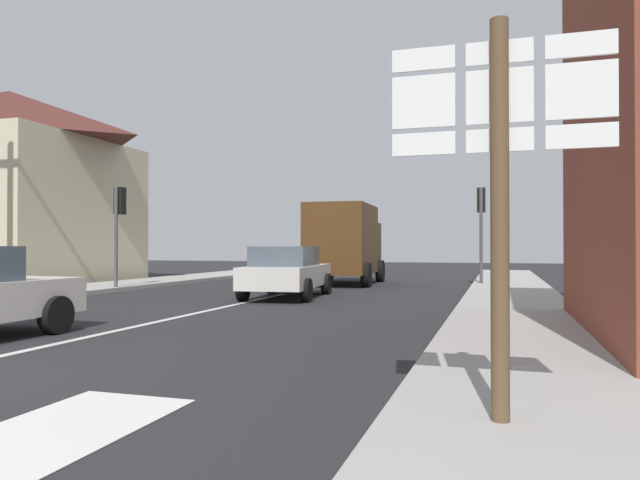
{
  "coord_description": "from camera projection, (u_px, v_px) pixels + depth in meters",
  "views": [
    {
      "loc": [
        6.33,
        -4.86,
        1.46
      ],
      "look_at": [
        0.62,
        13.81,
        1.69
      ],
      "focal_mm": 32.85,
      "sensor_mm": 36.0,
      "label": 1
    }
  ],
  "objects": [
    {
      "name": "sidewalk_right",
      "position": [
        518.0,
        313.0,
        12.17
      ],
      "size": [
        2.56,
        44.0,
        0.14
      ],
      "primitive_type": "cube",
      "color": "#9E9B96",
      "rests_on": "ground"
    },
    {
      "name": "ground_plane",
      "position": [
        258.0,
        300.0,
        16.04
      ],
      "size": [
        80.0,
        80.0,
        0.0
      ],
      "primitive_type": "plane",
      "color": "#232326"
    },
    {
      "name": "traffic_light_far_right",
      "position": [
        481.0,
        213.0,
        21.35
      ],
      "size": [
        0.3,
        0.49,
        3.62
      ],
      "color": "#47474C",
      "rests_on": "ground"
    },
    {
      "name": "traffic_light_near_left",
      "position": [
        119.0,
        214.0,
        19.39
      ],
      "size": [
        0.3,
        0.49,
        3.44
      ],
      "color": "#47474C",
      "rests_on": "ground"
    },
    {
      "name": "sedan_far",
      "position": [
        287.0,
        271.0,
        16.78
      ],
      "size": [
        2.27,
        4.34,
        1.47
      ],
      "color": "beige",
      "rests_on": "ground"
    },
    {
      "name": "lane_turn_arrow",
      "position": [
        60.0,
        429.0,
        4.65
      ],
      "size": [
        1.2,
        2.2,
        0.01
      ],
      "primitive_type": "cube",
      "color": "silver",
      "rests_on": "ground"
    },
    {
      "name": "route_sign_post",
      "position": [
        500.0,
        176.0,
        4.47
      ],
      "size": [
        1.66,
        0.14,
        3.2
      ],
      "color": "brown",
      "rests_on": "ground"
    },
    {
      "name": "lane_centre_stripe",
      "position": [
        182.0,
        316.0,
        12.22
      ],
      "size": [
        0.16,
        12.0,
        0.01
      ],
      "primitive_type": "cube",
      "color": "silver",
      "rests_on": "ground"
    },
    {
      "name": "clapboard_house_left",
      "position": [
        9.0,
        186.0,
        23.76
      ],
      "size": [
        8.62,
        8.79,
        7.81
      ],
      "color": "beige",
      "rests_on": "ground"
    },
    {
      "name": "sidewalk_left",
      "position": [
        4.0,
        297.0,
        16.09
      ],
      "size": [
        2.56,
        44.0,
        0.14
      ],
      "primitive_type": "cube",
      "color": "#9E9B96",
      "rests_on": "ground"
    },
    {
      "name": "delivery_truck",
      "position": [
        345.0,
        242.0,
        22.72
      ],
      "size": [
        2.68,
        5.1,
        3.05
      ],
      "color": "#4C2D14",
      "rests_on": "ground"
    }
  ]
}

